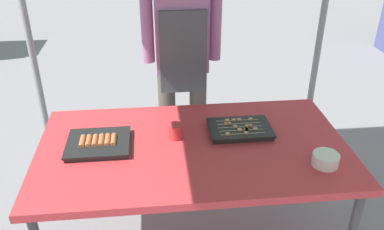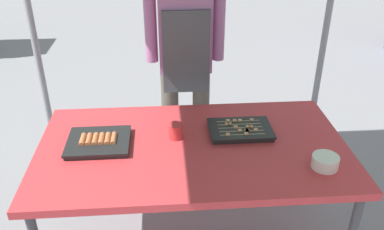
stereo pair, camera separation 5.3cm
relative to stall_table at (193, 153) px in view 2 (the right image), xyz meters
The scene contains 6 objects.
stall_table is the anchor object (origin of this frame).
tray_grilled_sausages 0.49m from the stall_table, behind, with size 0.32×0.28×0.05m.
tray_meat_skewers 0.29m from the stall_table, 21.32° to the left, with size 0.34×0.24×0.04m.
condiment_bowl 0.66m from the stall_table, 21.44° to the right, with size 0.13×0.13×0.06m, color silver.
drink_cup_near_edge 0.15m from the stall_table, 137.04° to the left, with size 0.08×0.08×0.08m, color red.
vendor_woman 0.85m from the stall_table, 89.23° to the left, with size 0.52×0.24×1.68m.
Camera 2 is at (-0.14, -1.77, 1.91)m, focal length 38.12 mm.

